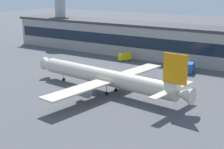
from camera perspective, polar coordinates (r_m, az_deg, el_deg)
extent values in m
plane|color=#4C4F54|center=(116.94, -6.80, -2.13)|extent=(600.00, 600.00, 0.00)
cube|color=#9E9993|center=(165.05, 7.11, 5.52)|extent=(164.34, 19.05, 14.94)
cube|color=#38383D|center=(163.94, 7.20, 8.30)|extent=(167.63, 19.43, 1.20)
cube|color=#192333|center=(156.56, 5.51, 5.34)|extent=(161.06, 0.16, 5.38)
cylinder|color=beige|center=(109.74, -1.17, -0.42)|extent=(53.34, 10.63, 5.24)
cone|color=beige|center=(129.41, -10.61, 1.70)|extent=(5.20, 5.43, 4.98)
cone|color=beige|center=(94.34, 11.97, -3.33)|extent=(6.21, 5.28, 4.71)
cube|color=orange|center=(93.77, 10.67, 0.96)|extent=(7.35, 1.25, 8.38)
cube|color=beige|center=(90.85, 8.42, -3.35)|extent=(3.35, 9.62, 0.30)
cube|color=beige|center=(100.46, 11.88, -1.73)|extent=(3.35, 9.62, 0.30)
cube|color=beige|center=(98.43, -5.86, -2.62)|extent=(8.41, 24.37, 0.50)
cube|color=beige|center=(119.73, 4.14, 0.59)|extent=(8.41, 24.37, 0.50)
cylinder|color=#99999E|center=(102.06, -4.79, -3.04)|extent=(4.59, 3.31, 2.88)
cylinder|color=#99999E|center=(117.98, 2.71, -0.53)|extent=(4.59, 3.31, 2.88)
cylinder|color=black|center=(124.65, -8.17, -0.84)|extent=(1.15, 0.61, 1.10)
cylinder|color=slate|center=(124.26, -8.20, -0.18)|extent=(0.24, 0.24, 2.44)
cylinder|color=black|center=(107.67, -0.91, -3.22)|extent=(1.15, 0.61, 1.10)
cylinder|color=slate|center=(107.21, -0.92, -2.47)|extent=(0.24, 0.24, 2.44)
cylinder|color=black|center=(111.10, 0.68, -2.64)|extent=(1.15, 0.61, 1.10)
cylinder|color=slate|center=(110.66, 0.68, -1.91)|extent=(0.24, 0.24, 2.44)
cylinder|color=#B7B7B2|center=(203.73, -8.71, 9.31)|extent=(6.15, 6.15, 29.59)
cube|color=yellow|center=(156.47, 2.19, 3.05)|extent=(4.88, 6.43, 3.20)
cube|color=black|center=(155.51, 1.67, 3.22)|extent=(2.92, 2.88, 0.80)
cylinder|color=black|center=(154.85, 1.72, 2.33)|extent=(0.59, 0.76, 0.70)
cylinder|color=black|center=(156.67, 1.32, 2.48)|extent=(0.59, 0.76, 0.70)
cylinder|color=black|center=(156.97, 3.04, 2.48)|extent=(0.59, 0.76, 0.70)
cylinder|color=black|center=(158.77, 2.63, 2.63)|extent=(0.59, 0.76, 0.70)
cube|color=#2651A5|center=(138.05, 13.11, 1.19)|extent=(4.11, 7.59, 3.80)
cube|color=black|center=(135.97, 13.00, 1.32)|extent=(2.88, 2.98, 0.95)
cylinder|color=black|center=(135.93, 13.38, 0.14)|extent=(0.45, 0.75, 0.70)
cylinder|color=black|center=(136.25, 12.41, 0.23)|extent=(0.45, 0.75, 0.70)
cylinder|color=black|center=(140.77, 13.69, 0.62)|extent=(0.45, 0.75, 0.70)
cylinder|color=black|center=(141.08, 12.75, 0.71)|extent=(0.45, 0.75, 0.70)
cone|color=#F2590C|center=(99.61, -4.84, -4.97)|extent=(0.44, 0.44, 0.55)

